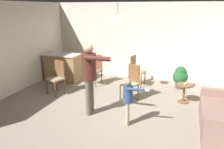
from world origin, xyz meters
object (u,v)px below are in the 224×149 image
dining_chair_spare (136,69)px  kitchen_counter (63,67)px  spare_remote_on_table (185,83)px  side_table_by_couch (184,91)px  person_adult (90,71)px  potted_plant_corner (180,76)px  person_child (128,97)px  dining_chair_by_counter (57,76)px  dining_chair_centre_back (95,69)px  dining_chair_near_wall (131,81)px

dining_chair_spare → kitchen_counter: bearing=-73.7°
kitchen_counter → spare_remote_on_table: size_ratio=9.69×
dining_chair_spare → side_table_by_couch: bearing=68.1°
person_adult → potted_plant_corner: size_ratio=2.38×
person_child → spare_remote_on_table: bearing=138.1°
dining_chair_by_counter → side_table_by_couch: bearing=-156.0°
person_child → dining_chair_by_counter: bearing=-123.4°
dining_chair_spare → potted_plant_corner: bearing=105.9°
dining_chair_spare → potted_plant_corner: 1.43m
potted_plant_corner → side_table_by_couch: bearing=-81.8°
dining_chair_centre_back → dining_chair_spare: size_ratio=1.00×
person_adult → dining_chair_near_wall: (0.71, 1.19, -0.53)m
dining_chair_near_wall → dining_chair_by_counter: bearing=32.0°
side_table_by_couch → dining_chair_centre_back: 2.96m
kitchen_counter → dining_chair_spare: bearing=6.5°
dining_chair_by_counter → dining_chair_spare: (2.06, 1.51, 0.00)m
dining_chair_by_counter → spare_remote_on_table: size_ratio=7.69×
potted_plant_corner → dining_chair_spare: bearing=-173.8°
side_table_by_couch → dining_chair_near_wall: dining_chair_near_wall is taller
kitchen_counter → person_adult: person_adult is taller
kitchen_counter → dining_chair_near_wall: 2.92m
person_child → dining_chair_centre_back: size_ratio=1.06×
dining_chair_centre_back → person_adult: bearing=121.5°
person_child → dining_chair_spare: size_ratio=1.06×
side_table_by_couch → spare_remote_on_table: bearing=67.2°
dining_chair_near_wall → spare_remote_on_table: dining_chair_near_wall is taller
kitchen_counter → person_child: 3.89m
person_child → person_adult: bearing=-111.7°
dining_chair_centre_back → spare_remote_on_table: bearing=-179.8°
dining_chair_centre_back → dining_chair_by_counter: bearing=68.6°
kitchen_counter → dining_chair_by_counter: size_ratio=1.26×
dining_chair_spare → dining_chair_by_counter: bearing=-43.9°
person_adult → person_child: 1.12m
side_table_by_couch → dining_chair_spare: size_ratio=0.52×
person_child → potted_plant_corner: person_child is taller
kitchen_counter → person_child: bearing=-37.8°
dining_chair_by_counter → person_adult: bearing=163.9°
kitchen_counter → dining_chair_near_wall: bearing=-19.0°
dining_chair_by_counter → kitchen_counter: bearing=-50.2°
dining_chair_by_counter → dining_chair_centre_back: 1.38m
spare_remote_on_table → person_child: bearing=-123.2°
person_adult → potted_plant_corner: 3.33m
kitchen_counter → dining_chair_by_counter: 1.34m
person_adult → potted_plant_corner: bearing=141.0°
dining_chair_by_counter → dining_chair_centre_back: size_ratio=1.00×
person_child → dining_chair_spare: (-0.46, 2.68, -0.11)m
potted_plant_corner → spare_remote_on_table: (0.18, -1.10, 0.14)m
person_adult → spare_remote_on_table: size_ratio=13.39×
kitchen_counter → dining_chair_near_wall: (2.76, -0.95, 0.07)m
kitchen_counter → dining_chair_spare: 2.63m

